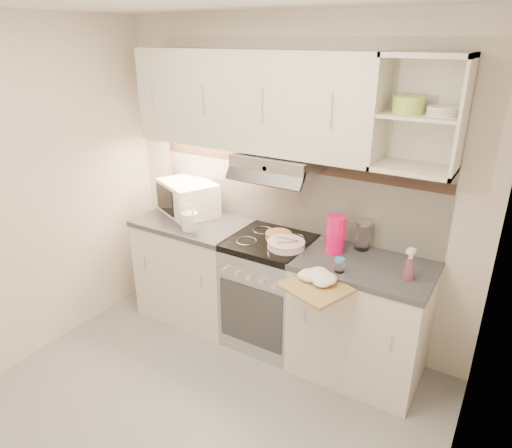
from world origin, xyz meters
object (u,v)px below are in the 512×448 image
at_px(electric_range, 270,291).
at_px(watering_can, 190,221).
at_px(glass_jar, 363,235).
at_px(cutting_board, 316,288).
at_px(microwave, 188,198).
at_px(plate_stack, 286,244).
at_px(pink_pitcher, 336,234).
at_px(spray_bottle, 410,266).

distance_m(electric_range, watering_can, 0.84).
distance_m(glass_jar, cutting_board, 0.65).
distance_m(microwave, cutting_board, 1.57).
distance_m(watering_can, glass_jar, 1.34).
height_order(plate_stack, pink_pitcher, pink_pitcher).
height_order(electric_range, glass_jar, glass_jar).
xyz_separation_m(electric_range, microwave, (-0.89, 0.12, 0.59)).
relative_size(plate_stack, spray_bottle, 1.21).
bearing_deg(cutting_board, microwave, 179.01).
relative_size(watering_can, pink_pitcher, 0.93).
distance_m(plate_stack, glass_jar, 0.55).
bearing_deg(glass_jar, pink_pitcher, -136.05).
distance_m(pink_pitcher, glass_jar, 0.21).
xyz_separation_m(plate_stack, glass_jar, (0.48, 0.27, 0.08)).
bearing_deg(microwave, pink_pitcher, 22.32).
bearing_deg(pink_pitcher, watering_can, -147.44).
xyz_separation_m(electric_range, spray_bottle, (1.05, -0.06, 0.54)).
bearing_deg(spray_bottle, glass_jar, 158.01).
xyz_separation_m(pink_pitcher, glass_jar, (0.15, 0.14, -0.03)).
height_order(microwave, glass_jar, microwave).
height_order(pink_pitcher, cutting_board, pink_pitcher).
bearing_deg(plate_stack, microwave, 170.28).
relative_size(plate_stack, glass_jar, 1.31).
bearing_deg(electric_range, pink_pitcher, 6.46).
height_order(electric_range, cutting_board, electric_range).
height_order(microwave, pink_pitcher, microwave).
height_order(watering_can, spray_bottle, spray_bottle).
distance_m(plate_stack, pink_pitcher, 0.37).
bearing_deg(spray_bottle, cutting_board, -130.50).
height_order(watering_can, pink_pitcher, pink_pitcher).
distance_m(electric_range, cutting_board, 0.83).
xyz_separation_m(watering_can, plate_stack, (0.81, 0.10, -0.05)).
distance_m(pink_pitcher, cutting_board, 0.52).
distance_m(microwave, plate_stack, 1.08).
bearing_deg(cutting_board, watering_can, -172.97).
height_order(microwave, watering_can, microwave).
xyz_separation_m(watering_can, cutting_board, (1.21, -0.27, -0.11)).
bearing_deg(glass_jar, cutting_board, -96.52).
distance_m(watering_can, pink_pitcher, 1.16).
xyz_separation_m(plate_stack, cutting_board, (0.41, -0.37, -0.06)).
xyz_separation_m(microwave, plate_stack, (1.06, -0.18, -0.12)).
bearing_deg(plate_stack, cutting_board, -42.15).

